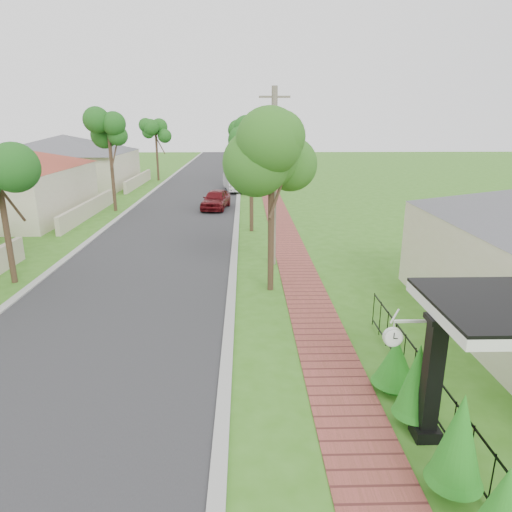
# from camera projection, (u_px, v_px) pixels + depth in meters

# --- Properties ---
(ground) EXTENTS (160.00, 160.00, 0.00)m
(ground) POSITION_uv_depth(u_px,v_px,m) (192.00, 409.00, 9.59)
(ground) COLOR #366F1A
(ground) RESTS_ON ground
(road) EXTENTS (7.00, 120.00, 0.02)m
(road) POSITION_uv_depth(u_px,v_px,m) (179.00, 217.00, 28.67)
(road) COLOR #28282B
(road) RESTS_ON ground
(kerb_right) EXTENTS (0.30, 120.00, 0.10)m
(kerb_right) POSITION_uv_depth(u_px,v_px,m) (237.00, 216.00, 28.76)
(kerb_right) COLOR #9E9E99
(kerb_right) RESTS_ON ground
(kerb_left) EXTENTS (0.30, 120.00, 0.10)m
(kerb_left) POSITION_uv_depth(u_px,v_px,m) (121.00, 217.00, 28.58)
(kerb_left) COLOR #9E9E99
(kerb_left) RESTS_ON ground
(sidewalk) EXTENTS (1.50, 120.00, 0.03)m
(sidewalk) POSITION_uv_depth(u_px,v_px,m) (278.00, 216.00, 28.82)
(sidewalk) COLOR #96423C
(sidewalk) RESTS_ON ground
(porch_post) EXTENTS (0.48, 0.48, 2.52)m
(porch_post) POSITION_uv_depth(u_px,v_px,m) (431.00, 386.00, 8.42)
(porch_post) COLOR black
(porch_post) RESTS_ON ground
(picket_fence) EXTENTS (0.03, 8.02, 1.00)m
(picket_fence) POSITION_uv_depth(u_px,v_px,m) (426.00, 383.00, 9.55)
(picket_fence) COLOR black
(picket_fence) RESTS_ON ground
(street_trees) EXTENTS (10.70, 37.65, 5.89)m
(street_trees) POSITION_uv_depth(u_px,v_px,m) (190.00, 138.00, 33.93)
(street_trees) COLOR #382619
(street_trees) RESTS_ON ground
(hedge_row) EXTENTS (0.87, 5.14, 1.98)m
(hedge_row) POSITION_uv_depth(u_px,v_px,m) (436.00, 420.00, 7.95)
(hedge_row) COLOR #16721A
(hedge_row) RESTS_ON ground
(far_house_grey) EXTENTS (15.56, 15.56, 4.60)m
(far_house_grey) POSITION_uv_depth(u_px,v_px,m) (66.00, 160.00, 41.12)
(far_house_grey) COLOR beige
(far_house_grey) RESTS_ON ground
(parked_car_red) EXTENTS (2.11, 4.03, 1.31)m
(parked_car_red) POSITION_uv_depth(u_px,v_px,m) (216.00, 200.00, 30.89)
(parked_car_red) COLOR #590D11
(parked_car_red) RESTS_ON ground
(parked_car_white) EXTENTS (2.48, 5.21, 1.65)m
(parked_car_white) POSITION_uv_depth(u_px,v_px,m) (236.00, 181.00, 38.79)
(parked_car_white) COLOR white
(parked_car_white) RESTS_ON ground
(near_tree) EXTENTS (2.32, 2.32, 5.94)m
(near_tree) POSITION_uv_depth(u_px,v_px,m) (272.00, 154.00, 14.98)
(near_tree) COLOR #382619
(near_tree) RESTS_ON ground
(utility_pole) EXTENTS (1.20, 0.24, 7.07)m
(utility_pole) POSITION_uv_depth(u_px,v_px,m) (274.00, 178.00, 18.19)
(utility_pole) COLOR #746A5B
(utility_pole) RESTS_ON ground
(station_clock) EXTENTS (0.80, 0.13, 0.53)m
(station_clock) POSITION_uv_depth(u_px,v_px,m) (394.00, 335.00, 8.55)
(station_clock) COLOR white
(station_clock) RESTS_ON ground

